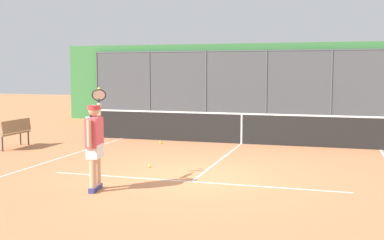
{
  "coord_description": "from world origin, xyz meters",
  "views": [
    {
      "loc": [
        -2.81,
        9.81,
        2.28
      ],
      "look_at": [
        0.61,
        -1.62,
        1.05
      ],
      "focal_mm": 45.42,
      "sensor_mm": 36.0,
      "label": 1
    }
  ],
  "objects_px": {
    "tennis_ball_by_sideline": "(149,166)",
    "courtside_bench": "(13,131)",
    "tennis_ball_near_net": "(161,143)",
    "tennis_player": "(95,141)"
  },
  "relations": [
    {
      "from": "tennis_ball_by_sideline",
      "to": "courtside_bench",
      "type": "distance_m",
      "value": 5.12
    },
    {
      "from": "tennis_ball_near_net",
      "to": "courtside_bench",
      "type": "xyz_separation_m",
      "value": [
        3.83,
        2.03,
        0.48
      ]
    },
    {
      "from": "tennis_player",
      "to": "tennis_ball_by_sideline",
      "type": "xyz_separation_m",
      "value": [
        -0.17,
        -2.34,
        -0.92
      ]
    },
    {
      "from": "tennis_player",
      "to": "tennis_ball_near_net",
      "type": "xyz_separation_m",
      "value": [
        0.87,
        -5.88,
        -0.92
      ]
    },
    {
      "from": "tennis_ball_near_net",
      "to": "courtside_bench",
      "type": "distance_m",
      "value": 4.36
    },
    {
      "from": "tennis_player",
      "to": "courtside_bench",
      "type": "distance_m",
      "value": 6.09
    },
    {
      "from": "courtside_bench",
      "to": "tennis_player",
      "type": "bearing_deg",
      "value": -129.34
    },
    {
      "from": "tennis_player",
      "to": "tennis_ball_by_sideline",
      "type": "height_order",
      "value": "tennis_player"
    },
    {
      "from": "tennis_player",
      "to": "tennis_ball_near_net",
      "type": "distance_m",
      "value": 6.01
    },
    {
      "from": "tennis_ball_near_net",
      "to": "courtside_bench",
      "type": "relative_size",
      "value": 0.05
    }
  ]
}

